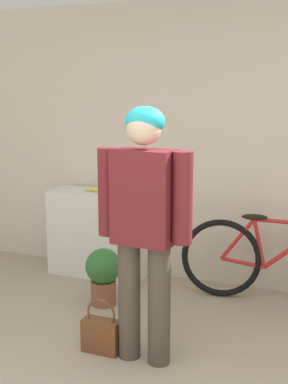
{
  "coord_description": "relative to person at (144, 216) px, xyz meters",
  "views": [
    {
      "loc": [
        1.13,
        -2.11,
        1.82
      ],
      "look_at": [
        -0.18,
        0.98,
        1.16
      ],
      "focal_mm": 50.0,
      "sensor_mm": 36.0,
      "label": 1
    }
  ],
  "objects": [
    {
      "name": "handbag",
      "position": [
        -0.31,
        -0.02,
        -0.87
      ],
      "size": [
        0.27,
        0.12,
        0.39
      ],
      "color": "brown",
      "rests_on": "ground_plane"
    },
    {
      "name": "side_shelf",
      "position": [
        -1.08,
        1.39,
        -0.59
      ],
      "size": [
        0.94,
        0.4,
        0.83
      ],
      "color": "white",
      "rests_on": "ground_plane"
    },
    {
      "name": "wall_back",
      "position": [
        0.18,
        1.65,
        0.29
      ],
      "size": [
        8.0,
        0.07,
        2.6
      ],
      "color": "beige",
      "rests_on": "ground_plane"
    },
    {
      "name": "person",
      "position": [
        0.0,
        0.0,
        0.0
      ],
      "size": [
        0.65,
        0.25,
        1.71
      ],
      "rotation": [
        0.0,
        0.0,
        -0.04
      ],
      "color": "#4C4238",
      "rests_on": "ground_plane"
    },
    {
      "name": "potted_plant",
      "position": [
        -0.68,
        0.73,
        -0.73
      ],
      "size": [
        0.3,
        0.3,
        0.49
      ],
      "color": "brown",
      "rests_on": "ground_plane"
    },
    {
      "name": "banana",
      "position": [
        -1.05,
        1.37,
        -0.16
      ],
      "size": [
        0.31,
        0.09,
        0.04
      ],
      "color": "#EAD64C",
      "rests_on": "side_shelf"
    },
    {
      "name": "bicycle",
      "position": [
        0.66,
        1.37,
        -0.64
      ],
      "size": [
        1.65,
        0.46,
        0.77
      ],
      "rotation": [
        0.0,
        0.0,
        0.16
      ],
      "color": "black",
      "rests_on": "ground_plane"
    }
  ]
}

